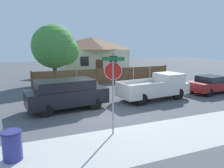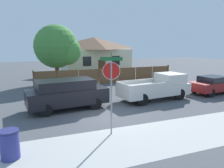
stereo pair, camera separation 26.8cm
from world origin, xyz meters
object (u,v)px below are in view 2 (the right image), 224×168
oak_tree (58,47)px  red_suv (67,93)px  parked_sedan (214,84)px  trash_bin (10,144)px  stop_sign (111,79)px  house (94,55)px  orange_pickup (157,87)px

oak_tree → red_suv: size_ratio=1.18×
parked_sedan → trash_bin: 15.17m
stop_sign → oak_tree: bearing=112.9°
house → stop_sign: (-5.11, -19.58, -0.03)m
house → red_suv: (-6.25, -15.21, -1.46)m
orange_pickup → trash_bin: size_ratio=5.14×
oak_tree → orange_pickup: oak_tree is taller
house → orange_pickup: size_ratio=1.65×
stop_sign → trash_bin: (-3.98, -0.70, -1.89)m
oak_tree → orange_pickup: bearing=-58.5°
house → parked_sedan: (5.21, -15.21, -1.71)m
house → trash_bin: bearing=-114.1°
red_suv → house: bearing=61.9°
parked_sedan → house: bearing=103.1°
parked_sedan → trash_bin: (-14.30, -5.08, -0.21)m
parked_sedan → oak_tree: bearing=134.1°
house → orange_pickup: 15.26m
trash_bin → red_suv: bearing=60.8°
house → oak_tree: bearing=-130.9°
house → trash_bin: size_ratio=8.49×
oak_tree → trash_bin: 14.80m
red_suv → parked_sedan: 11.46m
stop_sign → house: bearing=96.9°
red_suv → stop_sign: (1.14, -4.38, 1.43)m
oak_tree → stop_sign: size_ratio=1.62×
house → orange_pickup: (0.04, -15.18, -1.57)m
house → oak_tree: (-5.42, -6.26, 1.08)m
parked_sedan → stop_sign: size_ratio=1.18×
oak_tree → parked_sedan: 14.18m
oak_tree → red_suv: 9.33m
orange_pickup → trash_bin: 10.46m
parked_sedan → trash_bin: size_ratio=4.06×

